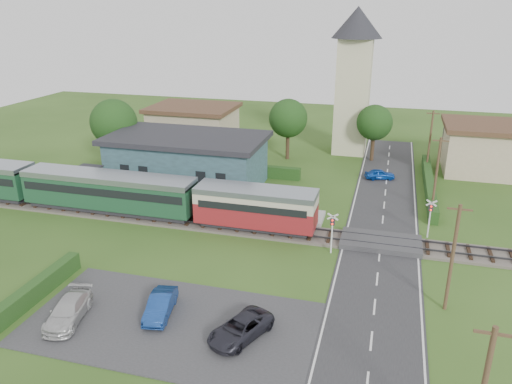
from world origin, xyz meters
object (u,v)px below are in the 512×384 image
(crossing_signal_far, at_px, (430,213))
(car_park_blue, at_px, (160,305))
(train, at_px, (78,187))
(house_west, at_px, (194,126))
(church_tower, at_px, (354,71))
(station_building, at_px, (188,160))
(pedestrian_near, at_px, (245,200))
(car_park_dark, at_px, (241,328))
(car_on_road, at_px, (380,174))
(house_east, at_px, (483,147))
(pedestrian_far, at_px, (114,190))
(car_park_silver, at_px, (68,311))
(equipment_hut, at_px, (88,180))
(crossing_signal_near, at_px, (332,227))

(crossing_signal_far, relative_size, car_park_blue, 0.87)
(train, bearing_deg, house_west, 85.09)
(church_tower, bearing_deg, station_building, -131.41)
(house_west, distance_m, pedestrian_near, 23.70)
(car_park_dark, bearing_deg, car_on_road, 102.00)
(house_west, height_order, crossing_signal_far, house_west)
(house_east, relative_size, pedestrian_far, 5.42)
(crossing_signal_far, relative_size, car_park_silver, 0.75)
(house_east, relative_size, car_park_dark, 2.08)
(house_west, height_order, pedestrian_near, house_west)
(pedestrian_near, xyz_separation_m, pedestrian_far, (-12.81, -0.69, -0.01))
(train, distance_m, car_park_dark, 24.41)
(equipment_hut, height_order, car_on_road, equipment_hut)
(house_east, relative_size, car_park_blue, 2.33)
(house_west, relative_size, car_park_silver, 2.48)
(train, xyz_separation_m, pedestrian_far, (2.11, 2.51, -0.92))
(church_tower, relative_size, house_east, 2.00)
(car_park_dark, height_order, pedestrian_far, pedestrian_far)
(train, bearing_deg, pedestrian_near, 12.11)
(crossing_signal_near, xyz_separation_m, pedestrian_near, (-8.45, 5.61, -0.86))
(crossing_signal_far, bearing_deg, car_on_road, 107.65)
(crossing_signal_far, bearing_deg, pedestrian_near, 177.04)
(church_tower, bearing_deg, crossing_signal_near, -87.18)
(equipment_hut, relative_size, station_building, 0.16)
(house_east, distance_m, car_park_blue, 41.91)
(car_park_silver, xyz_separation_m, pedestrian_far, (-7.37, 17.82, 0.55))
(crossing_signal_near, bearing_deg, crossing_signal_far, 33.69)
(church_tower, xyz_separation_m, house_west, (-20.00, -3.00, -7.43))
(train, xyz_separation_m, crossing_signal_far, (30.58, 2.39, -0.04))
(crossing_signal_far, height_order, pedestrian_near, crossing_signal_far)
(house_east, height_order, car_park_dark, house_east)
(house_east, distance_m, car_on_road, 12.47)
(house_east, bearing_deg, pedestrian_near, -139.56)
(car_park_dark, bearing_deg, church_tower, 110.87)
(equipment_hut, relative_size, house_east, 0.29)
(house_west, relative_size, car_on_road, 3.42)
(crossing_signal_near, distance_m, car_park_dark, 12.37)
(house_west, xyz_separation_m, house_east, (35.00, -1.00, 0.00))
(car_park_blue, bearing_deg, crossing_signal_far, 34.03)
(equipment_hut, relative_size, car_park_dark, 0.60)
(church_tower, bearing_deg, car_park_blue, -100.78)
(station_building, bearing_deg, house_west, 109.65)
(station_building, bearing_deg, equipment_hut, -144.08)
(car_park_dark, distance_m, pedestrian_near, 18.05)
(equipment_hut, xyz_separation_m, pedestrian_far, (3.13, -0.69, -0.48))
(train, bearing_deg, car_on_road, 31.54)
(train, height_order, house_east, house_east)
(crossing_signal_far, bearing_deg, train, -175.52)
(station_building, xyz_separation_m, pedestrian_far, (-4.87, -6.48, -1.43))
(church_tower, distance_m, pedestrian_far, 32.04)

